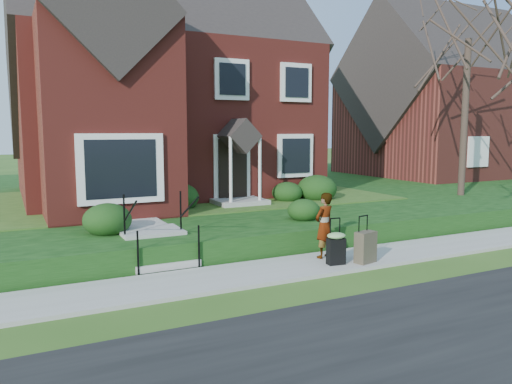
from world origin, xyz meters
TOP-DOWN VIEW (x-y plane):
  - ground at (0.00, 0.00)m, footprint 120.00×120.00m
  - street at (0.00, -5.00)m, footprint 60.00×6.00m
  - sidewalk at (0.00, 0.00)m, footprint 60.00×1.60m
  - terrace at (4.00, 10.90)m, footprint 44.00×20.00m
  - walkway at (-2.50, 5.00)m, footprint 1.20×6.00m
  - main_house at (-0.21, 9.61)m, footprint 10.40×10.20m
  - neighbour_house at (16.00, 11.00)m, footprint 9.40×8.00m
  - front_steps at (-2.50, 1.84)m, footprint 1.40×2.02m
  - foundation_shrubs at (-0.07, 4.86)m, footprint 9.37×4.39m
  - woman at (0.98, 0.30)m, footprint 0.63×0.51m
  - suitcase_black at (0.88, -0.31)m, footprint 0.46×0.39m
  - suitcase_olive at (1.54, -0.48)m, footprint 0.53×0.38m
  - tree_gap at (9.55, 3.96)m, footprint 6.15×6.15m

SIDE VIEW (x-z plane):
  - ground at x=0.00m, z-range 0.00..0.00m
  - street at x=0.00m, z-range 0.00..0.01m
  - sidewalk at x=0.00m, z-range 0.00..0.08m
  - terrace at x=4.00m, z-range 0.00..0.60m
  - suitcase_olive at x=1.54m, z-range -0.09..0.95m
  - front_steps at x=-2.50m, z-range -0.28..1.22m
  - suitcase_black at x=0.88m, z-range -0.03..0.99m
  - walkway at x=-2.50m, z-range 0.60..0.66m
  - woman at x=0.98m, z-range 0.08..1.58m
  - foundation_shrubs at x=-0.07m, z-range 0.55..1.51m
  - neighbour_house at x=16.00m, z-range 0.65..9.85m
  - main_house at x=-0.21m, z-range 0.56..9.96m
  - tree_gap at x=9.55m, z-range 2.35..11.14m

